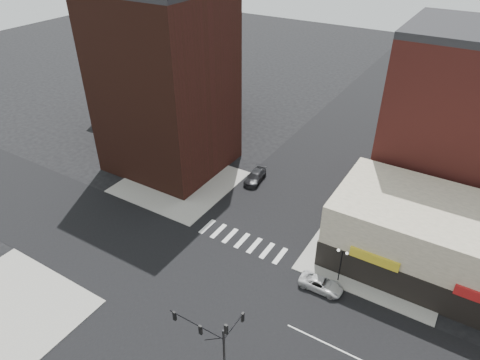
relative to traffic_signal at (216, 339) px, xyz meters
The scene contains 13 objects.
ground 11.76m from the traffic_signal, 132.74° to the left, with size 240.00×240.00×0.00m, color black.
road_ew 11.76m from the traffic_signal, 132.74° to the left, with size 200.00×14.00×0.02m, color black.
road_ns 11.76m from the traffic_signal, 132.74° to the left, with size 14.00×200.00×0.02m, color black.
sidewalk_nw 31.55m from the traffic_signal, 134.23° to the left, with size 15.00×15.00×0.12m, color gray.
sidewalk_ne 23.99m from the traffic_signal, 71.98° to the left, with size 15.00×15.00×0.12m, color gray.
building_nw 37.93m from the traffic_signal, 134.90° to the left, with size 16.00×15.00×25.00m, color #371911.
building_nw_low 57.36m from the traffic_signal, 133.17° to the left, with size 20.00×18.00×12.00m, color #371911.
building_ne_midrise 39.60m from the traffic_signal, 72.51° to the left, with size 18.00×15.00×22.00m, color maroon.
building_ne_row 26.71m from the traffic_signal, 58.92° to the left, with size 24.20×12.20×8.00m.
traffic_signal is the anchor object (origin of this frame).
street_lamp_ne 16.62m from the traffic_signal, 73.25° to the left, with size 1.22×0.32×4.16m.
white_suv 14.95m from the traffic_signal, 75.34° to the left, with size 2.12×4.60×1.28m, color silver.
dark_sedan_north 31.26m from the traffic_signal, 113.92° to the left, with size 2.05×5.04×1.46m, color black.
Camera 1 is at (20.13, -25.30, 33.71)m, focal length 32.00 mm.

